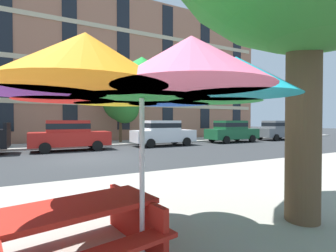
{
  "coord_description": "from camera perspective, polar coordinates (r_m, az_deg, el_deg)",
  "views": [
    {
      "loc": [
        -2.05,
        -11.68,
        1.73
      ],
      "look_at": [
        5.69,
        3.2,
        1.4
      ],
      "focal_mm": 26.16,
      "sensor_mm": 36.0,
      "label": 1
    }
  ],
  "objects": [
    {
      "name": "sidewalk_near_patio",
      "position": [
        3.76,
        9.87,
        -25.29
      ],
      "size": [
        56.0,
        9.0,
        0.12
      ],
      "primitive_type": "cube",
      "color": "#9E998E",
      "rests_on": "ground"
    },
    {
      "name": "apartment_building",
      "position": [
        27.15,
        -23.16,
        10.95
      ],
      "size": [
        38.97,
        12.08,
        12.8
      ],
      "color": "#A87056",
      "rests_on": "ground"
    },
    {
      "name": "picnic_table",
      "position": [
        3.25,
        -20.64,
        -21.52
      ],
      "size": [
        2.04,
        1.82,
        0.77
      ],
      "color": "red",
      "rests_on": "ground"
    },
    {
      "name": "patio_umbrella",
      "position": [
        2.91,
        -6.11,
        10.5
      ],
      "size": [
        3.38,
        3.38,
        2.48
      ],
      "color": "silver",
      "rests_on": "ground"
    },
    {
      "name": "sidewalk_far",
      "position": [
        18.66,
        -21.11,
        -4.08
      ],
      "size": [
        56.0,
        3.6,
        0.12
      ],
      "primitive_type": "cube",
      "color": "#B2ADA3",
      "rests_on": "ground"
    },
    {
      "name": "stop_sign",
      "position": [
        35.28,
        29.81,
        1.22
      ],
      "size": [
        0.07,
        0.68,
        2.82
      ],
      "color": "slate",
      "rests_on": "ground"
    },
    {
      "name": "sedan_red",
      "position": [
        15.47,
        -21.94,
        -1.85
      ],
      "size": [
        4.4,
        1.98,
        1.78
      ],
      "color": "#B21E19",
      "rests_on": "ground"
    },
    {
      "name": "sedan_white",
      "position": [
        17.16,
        -1.22,
        -1.48
      ],
      "size": [
        4.4,
        1.98,
        1.78
      ],
      "color": "silver",
      "rests_on": "ground"
    },
    {
      "name": "street_tree_middle",
      "position": [
        19.49,
        -10.69,
        5.15
      ],
      "size": [
        2.95,
        3.01,
        4.69
      ],
      "color": "#4C3823",
      "rests_on": "ground"
    },
    {
      "name": "sedan_gray",
      "position": [
        24.81,
        24.19,
        -0.77
      ],
      "size": [
        4.4,
        1.98,
        1.78
      ],
      "color": "slate",
      "rests_on": "ground"
    },
    {
      "name": "sedan_green",
      "position": [
        20.73,
        14.58,
        -1.06
      ],
      "size": [
        4.4,
        1.98,
        1.78
      ],
      "color": "#195933",
      "rests_on": "ground"
    },
    {
      "name": "ground_plane",
      "position": [
        11.98,
        -17.47,
        -7.23
      ],
      "size": [
        120.0,
        120.0,
        0.0
      ],
      "primitive_type": "plane",
      "color": "#2D3033"
    }
  ]
}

